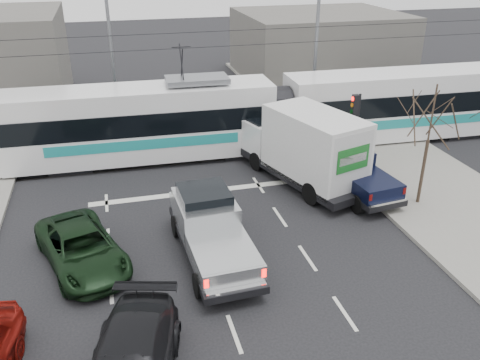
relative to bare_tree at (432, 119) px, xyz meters
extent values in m
plane|color=black|center=(-7.60, -2.50, -3.79)|extent=(120.00, 120.00, 0.00)
cube|color=#33302D|center=(-7.60, 7.50, -3.78)|extent=(60.00, 1.60, 0.03)
cube|color=#615D58|center=(4.40, 21.50, -1.29)|extent=(12.00, 10.00, 5.00)
cylinder|color=#47382B|center=(0.00, 0.00, -2.27)|extent=(0.14, 0.14, 2.75)
cylinder|color=#47382B|center=(0.00, 0.00, 0.23)|extent=(0.07, 0.07, 2.25)
cylinder|color=black|center=(-1.00, 4.00, -1.84)|extent=(0.12, 0.12, 3.60)
cube|color=black|center=(-1.20, 4.00, -0.54)|extent=(0.28, 0.28, 0.95)
cylinder|color=#FF0C07|center=(-1.35, 4.00, -0.24)|extent=(0.06, 0.20, 0.20)
cylinder|color=orange|center=(-1.35, 4.00, -0.54)|extent=(0.06, 0.20, 0.20)
cylinder|color=#05330C|center=(-1.35, 4.00, -0.84)|extent=(0.06, 0.20, 0.20)
cube|color=white|center=(-1.02, 3.85, -1.34)|extent=(0.02, 0.30, 0.40)
cylinder|color=slate|center=(-0.10, 11.50, 0.71)|extent=(0.20, 0.20, 9.00)
cylinder|color=slate|center=(-11.60, 13.50, 0.71)|extent=(0.20, 0.20, 9.00)
cylinder|color=black|center=(-7.60, 7.50, 1.71)|extent=(60.00, 0.03, 0.03)
cylinder|color=black|center=(-7.60, 7.50, 2.41)|extent=(60.00, 0.03, 0.03)
cube|color=white|center=(-10.61, 7.81, -2.76)|extent=(12.99, 3.08, 1.57)
cube|color=black|center=(-10.61, 7.81, -1.55)|extent=(13.05, 3.11, 1.07)
cube|color=white|center=(-10.61, 7.81, -0.59)|extent=(12.99, 2.97, 1.00)
cube|color=teal|center=(-10.65, 6.44, -2.47)|extent=(9.04, 0.28, 0.50)
cube|color=white|center=(3.43, 7.40, -2.76)|extent=(12.99, 3.08, 1.57)
cube|color=black|center=(3.43, 7.40, -1.55)|extent=(13.05, 3.11, 1.07)
cube|color=white|center=(3.43, 7.40, -0.59)|extent=(12.99, 2.97, 1.00)
cube|color=teal|center=(3.39, 6.04, -2.47)|extent=(9.04, 0.28, 0.50)
cylinder|color=black|center=(-3.59, 7.61, -1.76)|extent=(1.08, 2.63, 2.60)
cube|color=slate|center=(-7.80, 7.73, 0.14)|extent=(3.05, 1.71, 0.25)
cube|color=black|center=(-14.12, 7.91, -3.61)|extent=(2.07, 2.36, 0.36)
cube|color=black|center=(-5.70, 7.67, -3.61)|extent=(2.07, 2.36, 0.36)
cube|color=black|center=(-1.49, 7.55, -3.61)|extent=(2.07, 2.36, 0.36)
cube|color=black|center=(6.93, 7.30, -3.61)|extent=(2.07, 2.36, 0.36)
cube|color=black|center=(-9.09, -1.69, -3.24)|extent=(2.26, 5.92, 0.25)
cube|color=#B6B9BB|center=(-9.13, -0.64, -2.53)|extent=(2.08, 2.54, 1.16)
cube|color=black|center=(-9.14, -0.54, -1.93)|extent=(1.78, 1.82, 0.55)
cube|color=#B6B9BB|center=(-9.19, 0.76, -2.76)|extent=(1.96, 1.13, 0.55)
cube|color=#B6B9BB|center=(-9.03, -2.97, -2.83)|extent=(2.08, 2.71, 0.66)
cube|color=silver|center=(-8.97, -4.49, -3.11)|extent=(1.86, 0.26, 0.18)
cube|color=#FF0C07|center=(-9.86, -4.41, -2.73)|extent=(0.14, 0.09, 0.28)
cube|color=#FF0C07|center=(-8.09, -4.34, -2.73)|extent=(0.14, 0.09, 0.28)
cylinder|color=black|center=(-10.09, 0.14, -3.39)|extent=(0.32, 0.82, 0.81)
cylinder|color=black|center=(-8.24, 0.22, -3.39)|extent=(0.32, 0.82, 0.81)
cylinder|color=black|center=(-9.94, -3.60, -3.39)|extent=(0.32, 0.82, 0.81)
cylinder|color=black|center=(-8.08, -3.52, -3.39)|extent=(0.32, 0.82, 0.81)
cube|color=black|center=(-3.85, 3.36, -3.25)|extent=(4.29, 7.28, 0.34)
cube|color=white|center=(-4.62, 5.86, -2.42)|extent=(2.63, 2.24, 1.57)
cube|color=black|center=(-4.66, 5.99, -1.83)|extent=(2.17, 1.63, 0.59)
cube|color=silver|center=(-3.64, 2.70, -1.80)|extent=(3.64, 5.17, 2.90)
cube|color=silver|center=(-2.96, 0.48, -1.80)|extent=(2.00, 0.66, 2.55)
cube|color=#16611F|center=(-2.94, 0.44, -1.57)|extent=(1.58, 0.51, 0.99)
cube|color=black|center=(-2.89, 0.27, -3.35)|extent=(2.10, 0.86, 0.18)
cylinder|color=black|center=(-5.49, 5.15, -3.35)|extent=(0.54, 0.93, 0.89)
cylinder|color=black|center=(-3.51, 5.77, -3.35)|extent=(0.54, 0.93, 0.89)
cylinder|color=black|center=(-4.27, 1.21, -3.30)|extent=(0.57, 1.03, 0.98)
cylinder|color=black|center=(-2.28, 1.82, -3.30)|extent=(0.57, 1.03, 0.98)
cube|color=black|center=(-2.10, 1.67, -3.25)|extent=(2.37, 5.06, 0.24)
cube|color=black|center=(-2.20, 2.54, -2.57)|extent=(2.00, 2.25, 1.12)
cube|color=black|center=(-2.21, 2.64, -1.98)|extent=(1.70, 1.64, 0.54)
cube|color=black|center=(-2.34, 3.71, -2.80)|extent=(1.81, 1.07, 0.54)
cube|color=black|center=(-1.97, 0.60, -2.86)|extent=(2.02, 2.39, 0.64)
cube|color=silver|center=(-1.83, -0.66, -3.13)|extent=(1.67, 0.37, 0.18)
cube|color=#590505|center=(-2.63, -0.66, -2.77)|extent=(0.15, 0.09, 0.27)
cube|color=#590505|center=(-1.05, -0.47, -2.77)|extent=(0.15, 0.09, 0.27)
cylinder|color=black|center=(-3.11, 3.13, -3.40)|extent=(0.36, 0.81, 0.78)
cylinder|color=black|center=(-1.46, 3.32, -3.40)|extent=(0.36, 0.81, 0.78)
cylinder|color=black|center=(-2.74, 0.02, -3.40)|extent=(0.36, 0.81, 0.78)
cylinder|color=black|center=(-1.09, 0.21, -3.40)|extent=(0.36, 0.81, 0.78)
imported|color=black|center=(-13.45, -0.93, -3.12)|extent=(3.59, 5.27, 1.34)
camera|label=1|loc=(-11.96, -16.25, 6.30)|focal=38.00mm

